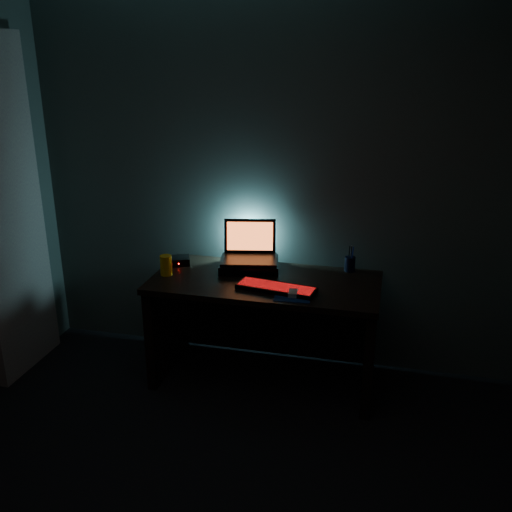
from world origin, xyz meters
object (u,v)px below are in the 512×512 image
Objects in this scene: keyboard at (276,288)px; juice_glass at (166,265)px; mouse at (293,293)px; pen_cup at (350,264)px; router at (178,261)px; laptop at (249,250)px.

juice_glass is at bearing -177.30° from keyboard.
keyboard and mouse have the same top height.
pen_cup is (0.42, 0.44, 0.04)m from keyboard.
pen_cup is 0.75× the size of juice_glass.
juice_glass is 0.71× the size of router.
juice_glass reaches higher than pen_cup.
laptop is 0.82× the size of keyboard.
keyboard is 3.82× the size of juice_glass.
laptop is 3.12× the size of juice_glass.
juice_glass is (-1.19, -0.36, 0.02)m from pen_cup.
mouse is at bearing -120.84° from pen_cup.
keyboard is 0.13m from mouse.
pen_cup reaches higher than mouse.
keyboard is 0.78m from juice_glass.
keyboard is 2.71× the size of router.
juice_glass is at bearing -163.25° from pen_cup.
laptop reaches higher than mouse.
juice_glass reaches higher than router.
laptop is 2.21× the size of router.
mouse is 0.90m from juice_glass.
router is (-0.88, 0.36, 0.01)m from mouse.
pen_cup reaches higher than keyboard.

